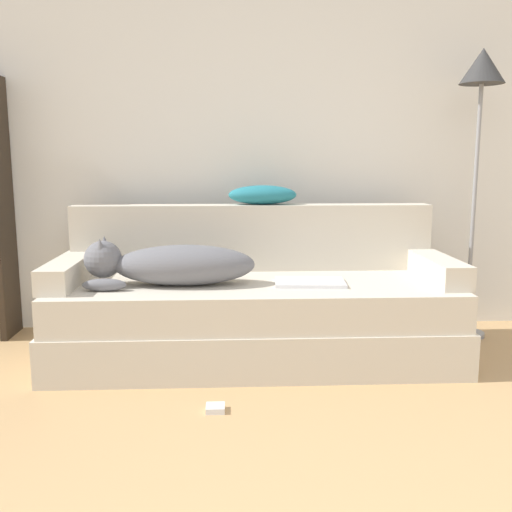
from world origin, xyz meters
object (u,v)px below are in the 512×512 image
(couch, at_px, (255,320))
(laptop, at_px, (310,282))
(power_adapter, at_px, (215,408))
(floor_lamp, at_px, (481,97))
(dog, at_px, (171,264))
(throw_pillow, at_px, (263,195))

(couch, xyz_separation_m, laptop, (0.28, -0.08, 0.22))
(power_adapter, bearing_deg, floor_lamp, 33.46)
(power_adapter, bearing_deg, laptop, 50.52)
(couch, xyz_separation_m, power_adapter, (-0.20, -0.65, -0.19))
(dog, xyz_separation_m, throw_pillow, (0.49, 0.43, 0.32))
(dog, xyz_separation_m, power_adapter, (0.23, -0.58, -0.51))
(throw_pillow, xyz_separation_m, floor_lamp, (1.22, -0.03, 0.54))
(throw_pillow, distance_m, power_adapter, 1.33)
(couch, relative_size, throw_pillow, 5.32)
(couch, relative_size, power_adapter, 26.32)
(throw_pillow, xyz_separation_m, power_adapter, (-0.26, -1.01, -0.83))
(dog, relative_size, floor_lamp, 0.52)
(dog, bearing_deg, floor_lamp, 13.09)
(dog, bearing_deg, throw_pillow, 41.17)
(floor_lamp, bearing_deg, throw_pillow, 178.68)
(couch, bearing_deg, throw_pillow, 80.59)
(couch, bearing_deg, floor_lamp, 14.34)
(dog, distance_m, laptop, 0.71)
(couch, relative_size, laptop, 5.62)
(dog, distance_m, power_adapter, 0.80)
(laptop, bearing_deg, floor_lamp, 25.73)
(floor_lamp, height_order, power_adapter, floor_lamp)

